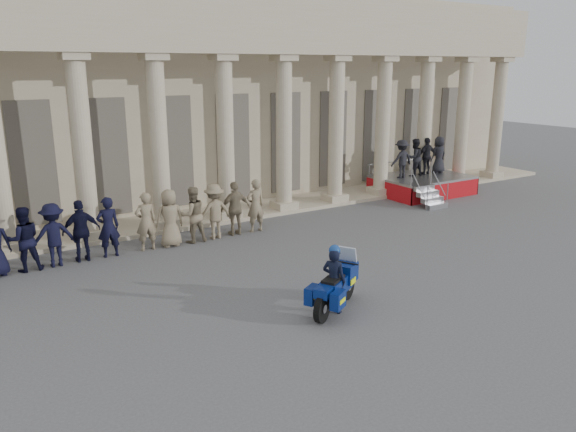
% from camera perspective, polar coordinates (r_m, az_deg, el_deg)
% --- Properties ---
extents(ground, '(90.00, 90.00, 0.00)m').
position_cam_1_polar(ground, '(14.95, 2.96, -8.15)').
color(ground, '#49494C').
rests_on(ground, ground).
extents(building, '(40.00, 12.50, 9.00)m').
position_cam_1_polar(building, '(27.19, -15.33, 11.67)').
color(building, tan).
rests_on(building, ground).
extents(officer_rank, '(16.01, 0.74, 1.94)m').
position_cam_1_polar(officer_rank, '(18.12, -25.61, -2.21)').
color(officer_rank, black).
rests_on(officer_rank, ground).
extents(reviewing_stand, '(4.26, 4.08, 2.61)m').
position_cam_1_polar(reviewing_stand, '(27.00, 13.30, 5.08)').
color(reviewing_stand, gray).
rests_on(reviewing_stand, ground).
extents(motorcycle, '(2.02, 1.49, 1.45)m').
position_cam_1_polar(motorcycle, '(13.98, 4.87, -7.10)').
color(motorcycle, black).
rests_on(motorcycle, ground).
extents(rider, '(0.64, 0.72, 1.73)m').
position_cam_1_polar(rider, '(13.78, 4.69, -6.37)').
color(rider, black).
rests_on(rider, ground).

